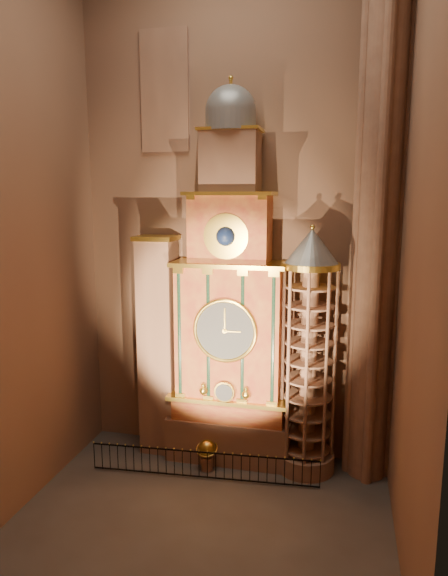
% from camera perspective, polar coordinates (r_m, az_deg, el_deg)
% --- Properties ---
extents(floor, '(14.00, 14.00, 0.00)m').
position_cam_1_polar(floor, '(21.03, -2.61, -24.47)').
color(floor, '#383330').
rests_on(floor, ground).
extents(wall_back, '(22.00, 0.00, 22.00)m').
position_cam_1_polar(wall_back, '(23.13, 1.27, 7.84)').
color(wall_back, '#8E684C').
rests_on(wall_back, floor).
extents(wall_left, '(0.00, 22.00, 22.00)m').
position_cam_1_polar(wall_left, '(20.41, -22.28, 6.76)').
color(wall_left, '#8E684C').
rests_on(wall_left, floor).
extents(wall_right, '(0.00, 22.00, 22.00)m').
position_cam_1_polar(wall_right, '(16.77, 20.87, 6.27)').
color(wall_right, '#8E684C').
rests_on(wall_right, floor).
extents(astronomical_clock, '(5.60, 2.41, 16.70)m').
position_cam_1_polar(astronomical_clock, '(22.72, 0.68, -3.23)').
color(astronomical_clock, '#8C634C').
rests_on(astronomical_clock, floor).
extents(portrait_tower, '(1.80, 1.60, 10.20)m').
position_cam_1_polar(portrait_tower, '(24.08, -7.28, -6.30)').
color(portrait_tower, '#8C634C').
rests_on(portrait_tower, floor).
extents(stair_turret, '(2.50, 2.50, 10.80)m').
position_cam_1_polar(stair_turret, '(22.37, 9.38, -7.33)').
color(stair_turret, '#8C634C').
rests_on(stair_turret, floor).
extents(gothic_pier, '(2.04, 2.04, 22.00)m').
position_cam_1_polar(gothic_pier, '(21.66, 16.81, 7.24)').
color(gothic_pier, '#8C634C').
rests_on(gothic_pier, floor).
extents(stained_glass_window, '(2.20, 0.14, 5.20)m').
position_cam_1_polar(stained_glass_window, '(24.33, -6.63, 20.91)').
color(stained_glass_window, navy).
rests_on(stained_glass_window, wall_back).
extents(celestial_globe, '(1.01, 0.96, 1.40)m').
position_cam_1_polar(celestial_globe, '(23.73, -1.92, -17.75)').
color(celestial_globe, '#8C634C').
rests_on(celestial_globe, floor).
extents(iron_railing, '(9.79, 0.74, 1.20)m').
position_cam_1_polar(iron_railing, '(23.13, -2.33, -19.06)').
color(iron_railing, black).
rests_on(iron_railing, floor).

